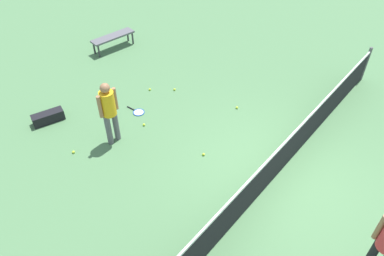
{
  "coord_description": "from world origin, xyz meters",
  "views": [
    {
      "loc": [
        5.52,
        2.1,
        6.29
      ],
      "look_at": [
        0.81,
        -1.83,
        0.9
      ],
      "focal_mm": 34.55,
      "sensor_mm": 36.0,
      "label": 1
    }
  ],
  "objects": [
    {
      "name": "tennis_ball_near_player",
      "position": [
        -1.4,
        -2.06,
        0.03
      ],
      "size": [
        0.07,
        0.07,
        0.07
      ],
      "primitive_type": "sphere",
      "color": "#C6E033",
      "rests_on": "ground_plane"
    },
    {
      "name": "equipment_bag",
      "position": [
        2.26,
        -5.56,
        0.14
      ],
      "size": [
        0.85,
        0.52,
        0.28
      ],
      "color": "black",
      "rests_on": "ground_plane"
    },
    {
      "name": "tennis_ball_stray_right",
      "position": [
        0.6,
        -1.64,
        0.03
      ],
      "size": [
        0.07,
        0.07,
        0.07
      ],
      "primitive_type": "sphere",
      "color": "#C6E033",
      "rests_on": "ground_plane"
    },
    {
      "name": "tennis_ball_stray_left",
      "position": [
        -0.93,
        -3.95,
        0.03
      ],
      "size": [
        0.07,
        0.07,
        0.07
      ],
      "primitive_type": "sphere",
      "color": "#C6E033",
      "rests_on": "ground_plane"
    },
    {
      "name": "tennis_racket_near_player",
      "position": [
        0.47,
        -4.03,
        0.01
      ],
      "size": [
        0.33,
        0.59,
        0.03
      ],
      "color": "blue",
      "rests_on": "ground_plane"
    },
    {
      "name": "player_near_side",
      "position": [
        1.62,
        -3.66,
        1.01
      ],
      "size": [
        0.52,
        0.36,
        1.7
      ],
      "color": "#595960",
      "rests_on": "ground_plane"
    },
    {
      "name": "courtside_bench",
      "position": [
        -1.45,
        -7.17,
        0.42
      ],
      "size": [
        1.54,
        0.61,
        0.48
      ],
      "color": "#595960",
      "rests_on": "ground_plane"
    },
    {
      "name": "court_net",
      "position": [
        0.0,
        0.0,
        0.5
      ],
      "size": [
        10.09,
        0.09,
        1.07
      ],
      "color": "#4C4C51",
      "rests_on": "ground_plane"
    },
    {
      "name": "tennis_ball_midcourt",
      "position": [
        2.54,
        -4.09,
        0.03
      ],
      "size": [
        0.07,
        0.07,
        0.07
      ],
      "primitive_type": "sphere",
      "color": "#C6E033",
      "rests_on": "ground_plane"
    },
    {
      "name": "tennis_ball_baseline",
      "position": [
        0.75,
        -3.51,
        0.03
      ],
      "size": [
        0.07,
        0.07,
        0.07
      ],
      "primitive_type": "sphere",
      "color": "#C6E033",
      "rests_on": "ground_plane"
    },
    {
      "name": "tennis_ball_by_net",
      "position": [
        -0.47,
        -4.51,
        0.03
      ],
      "size": [
        0.07,
        0.07,
        0.07
      ],
      "primitive_type": "sphere",
      "color": "#C6E033",
      "rests_on": "ground_plane"
    },
    {
      "name": "ground_plane",
      "position": [
        0.0,
        0.0,
        0.0
      ],
      "size": [
        40.0,
        40.0,
        0.0
      ],
      "primitive_type": "plane",
      "color": "#4C7A4C"
    }
  ]
}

